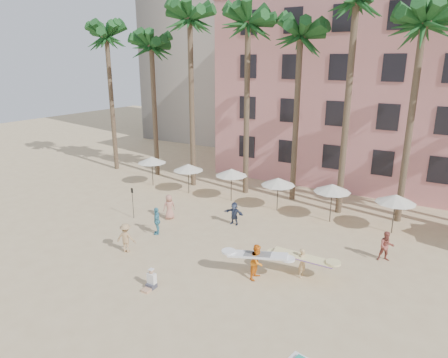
% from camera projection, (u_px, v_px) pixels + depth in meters
% --- Properties ---
extents(ground, '(120.00, 120.00, 0.00)m').
position_uv_depth(ground, '(190.00, 296.00, 18.94)').
color(ground, '#D1B789').
rests_on(ground, ground).
extents(pink_hotel, '(35.00, 14.00, 16.00)m').
position_uv_depth(pink_hotel, '(429.00, 93.00, 34.56)').
color(pink_hotel, '#DD8788').
rests_on(pink_hotel, ground).
extents(palm_row, '(44.40, 5.40, 16.30)m').
position_uv_depth(palm_row, '(319.00, 26.00, 27.30)').
color(palm_row, brown).
rests_on(palm_row, ground).
extents(umbrella_row, '(22.50, 2.70, 2.73)m').
position_uv_depth(umbrella_row, '(254.00, 176.00, 30.02)').
color(umbrella_row, '#332B23').
rests_on(umbrella_row, ground).
extents(carrier_yellow, '(3.10, 1.22, 1.58)m').
position_uv_depth(carrier_yellow, '(303.00, 261.00, 20.37)').
color(carrier_yellow, tan).
rests_on(carrier_yellow, ground).
extents(carrier_white, '(3.11, 1.54, 1.86)m').
position_uv_depth(carrier_white, '(257.00, 261.00, 20.23)').
color(carrier_white, orange).
rests_on(carrier_white, ground).
extents(beachgoers, '(15.13, 7.61, 1.81)m').
position_uv_depth(beachgoers, '(208.00, 225.00, 24.97)').
color(beachgoers, '#9D4C41').
rests_on(beachgoers, ground).
extents(paddle, '(0.18, 0.04, 2.23)m').
position_uv_depth(paddle, '(133.00, 199.00, 27.88)').
color(paddle, black).
rests_on(paddle, ground).
extents(seated_man, '(0.44, 0.77, 1.00)m').
position_uv_depth(seated_man, '(151.00, 282.00, 19.50)').
color(seated_man, '#3F3F4C').
rests_on(seated_man, ground).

